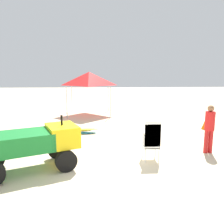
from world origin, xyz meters
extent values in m
plane|color=beige|center=(0.00, 0.00, 0.00)|extent=(80.00, 80.00, 0.00)
cube|color=#197A2D|center=(-2.62, -0.42, 0.85)|extent=(2.09, 1.71, 0.50)
cube|color=yellow|center=(-1.51, 0.05, 0.90)|extent=(1.17, 1.32, 0.60)
cylinder|color=black|center=(-1.51, 0.05, 1.35)|extent=(0.08, 0.08, 0.30)
cylinder|color=black|center=(-1.78, 0.53, 0.30)|extent=(0.62, 0.40, 0.60)
cylinder|color=black|center=(-1.35, -0.48, 0.30)|extent=(0.62, 0.40, 0.60)
cube|color=white|center=(1.18, 0.20, 0.44)|extent=(0.48, 0.48, 0.04)
cube|color=white|center=(1.18, -0.02, 0.64)|extent=(0.48, 0.04, 0.40)
cube|color=white|center=(1.18, 0.20, 0.53)|extent=(0.48, 0.48, 0.04)
cube|color=white|center=(1.18, -0.02, 0.73)|extent=(0.48, 0.04, 0.40)
cube|color=white|center=(1.18, 0.20, 0.62)|extent=(0.48, 0.48, 0.04)
cube|color=white|center=(1.18, -0.02, 0.82)|extent=(0.48, 0.04, 0.40)
cube|color=white|center=(1.18, 0.20, 0.71)|extent=(0.48, 0.48, 0.04)
cube|color=white|center=(1.18, -0.02, 0.91)|extent=(0.48, 0.04, 0.40)
cube|color=white|center=(1.18, 0.20, 0.80)|extent=(0.48, 0.48, 0.04)
cube|color=white|center=(1.18, -0.02, 1.00)|extent=(0.48, 0.04, 0.40)
cube|color=white|center=(1.18, 0.20, 0.89)|extent=(0.48, 0.48, 0.04)
cube|color=white|center=(1.18, -0.02, 1.09)|extent=(0.48, 0.04, 0.40)
cylinder|color=white|center=(1.39, 0.41, 0.21)|extent=(0.04, 0.04, 0.42)
cylinder|color=white|center=(0.97, 0.41, 0.21)|extent=(0.04, 0.04, 0.42)
cylinder|color=white|center=(1.39, -0.01, 0.21)|extent=(0.04, 0.04, 0.42)
cylinder|color=white|center=(0.97, -0.01, 0.21)|extent=(0.04, 0.04, 0.42)
ellipsoid|color=#268CCC|center=(-1.60, 3.49, 0.04)|extent=(2.18, 0.37, 0.08)
ellipsoid|color=white|center=(-1.62, 3.45, 0.12)|extent=(2.07, 0.52, 0.08)
ellipsoid|color=yellow|center=(-1.45, 3.39, 0.20)|extent=(2.07, 0.42, 0.08)
cylinder|color=red|center=(3.23, 0.69, 0.40)|extent=(0.14, 0.14, 0.80)
cylinder|color=red|center=(3.39, 0.69, 0.40)|extent=(0.14, 0.14, 0.80)
cylinder|color=red|center=(3.31, 0.69, 1.12)|extent=(0.32, 0.32, 0.64)
sphere|color=#9E6B47|center=(3.31, 0.69, 1.55)|extent=(0.22, 0.22, 0.22)
cylinder|color=#B2B2B7|center=(-2.33, 7.00, 0.98)|extent=(0.05, 0.05, 1.96)
cylinder|color=#B2B2B7|center=(0.31, 7.00, 0.98)|extent=(0.05, 0.05, 1.96)
cylinder|color=#B2B2B7|center=(-2.33, 9.65, 0.98)|extent=(0.05, 0.05, 1.96)
cylinder|color=#B2B2B7|center=(0.31, 9.65, 0.98)|extent=(0.05, 0.05, 1.96)
pyramid|color=red|center=(-1.01, 8.33, 2.40)|extent=(2.64, 2.64, 0.88)
cone|color=orange|center=(4.82, 3.87, 0.28)|extent=(0.39, 0.39, 0.56)
camera|label=1|loc=(-0.46, -6.26, 2.66)|focal=35.01mm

